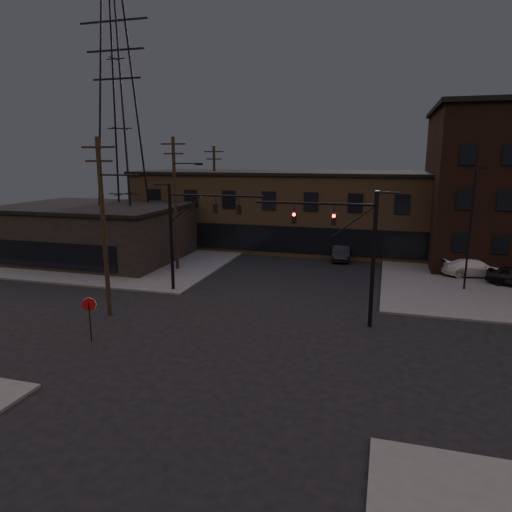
{
  "coord_description": "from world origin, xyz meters",
  "views": [
    {
      "loc": [
        7.06,
        -21.92,
        9.85
      ],
      "look_at": [
        -0.97,
        6.06,
        3.5
      ],
      "focal_mm": 32.0,
      "sensor_mm": 36.0,
      "label": 1
    }
  ],
  "objects_px": {
    "traffic_signal_near": "(354,244)",
    "traffic_signal_far": "(187,225)",
    "car_crossing": "(341,252)",
    "parked_car_lot_b": "(474,267)",
    "stop_sign": "(89,309)"
  },
  "relations": [
    {
      "from": "traffic_signal_near",
      "to": "parked_car_lot_b",
      "type": "xyz_separation_m",
      "value": [
        8.94,
        13.87,
        -4.03
      ]
    },
    {
      "from": "traffic_signal_far",
      "to": "parked_car_lot_b",
      "type": "xyz_separation_m",
      "value": [
        21.01,
        10.37,
        -4.12
      ]
    },
    {
      "from": "car_crossing",
      "to": "traffic_signal_near",
      "type": "bearing_deg",
      "value": -86.73
    },
    {
      "from": "car_crossing",
      "to": "stop_sign",
      "type": "bearing_deg",
      "value": -118.7
    },
    {
      "from": "traffic_signal_far",
      "to": "car_crossing",
      "type": "relative_size",
      "value": 1.69
    },
    {
      "from": "traffic_signal_near",
      "to": "car_crossing",
      "type": "bearing_deg",
      "value": 97.37
    },
    {
      "from": "parked_car_lot_b",
      "to": "car_crossing",
      "type": "relative_size",
      "value": 1.09
    },
    {
      "from": "traffic_signal_far",
      "to": "car_crossing",
      "type": "xyz_separation_m",
      "value": [
        9.79,
        14.19,
        -4.23
      ]
    },
    {
      "from": "traffic_signal_near",
      "to": "traffic_signal_far",
      "type": "xyz_separation_m",
      "value": [
        -12.07,
        3.5,
        0.08
      ]
    },
    {
      "from": "traffic_signal_near",
      "to": "parked_car_lot_b",
      "type": "height_order",
      "value": "traffic_signal_near"
    },
    {
      "from": "stop_sign",
      "to": "parked_car_lot_b",
      "type": "distance_m",
      "value": 30.2
    },
    {
      "from": "traffic_signal_near",
      "to": "traffic_signal_far",
      "type": "distance_m",
      "value": 12.57
    },
    {
      "from": "traffic_signal_near",
      "to": "car_crossing",
      "type": "xyz_separation_m",
      "value": [
        -2.29,
        17.69,
        -4.15
      ]
    },
    {
      "from": "traffic_signal_near",
      "to": "stop_sign",
      "type": "height_order",
      "value": "traffic_signal_near"
    },
    {
      "from": "car_crossing",
      "to": "traffic_signal_far",
      "type": "bearing_deg",
      "value": -128.7
    }
  ]
}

